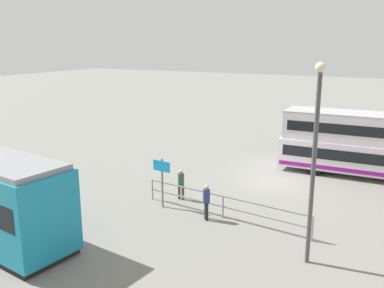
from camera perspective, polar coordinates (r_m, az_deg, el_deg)
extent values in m
plane|color=gray|center=(24.65, 11.20, -5.07)|extent=(160.00, 160.00, 0.00)
cube|color=silver|center=(26.85, 24.64, -1.83)|extent=(11.85, 2.67, 1.72)
cube|color=black|center=(26.80, 24.68, -1.41)|extent=(11.26, 2.70, 0.64)
cube|color=#8C198C|center=(27.01, 24.51, -3.08)|extent=(11.61, 2.71, 0.24)
cylinder|color=black|center=(27.37, 16.83, -2.42)|extent=(1.02, 2.55, 1.00)
cylinder|color=#4C3F2D|center=(21.40, -1.25, -6.63)|extent=(0.14, 0.14, 0.78)
cylinder|color=#4C3F2D|center=(21.50, -1.76, -6.53)|extent=(0.14, 0.14, 0.78)
cylinder|color=#335938|center=(21.22, -1.52, -4.83)|extent=(0.33, 0.33, 0.60)
sphere|color=beige|center=(21.09, -1.53, -3.78)|extent=(0.21, 0.21, 0.21)
cylinder|color=black|center=(19.23, 1.89, -9.00)|extent=(0.14, 0.14, 0.81)
cylinder|color=black|center=(19.03, 2.03, -9.25)|extent=(0.14, 0.14, 0.81)
cylinder|color=navy|center=(18.86, 1.98, -7.12)|extent=(0.45, 0.45, 0.62)
sphere|color=beige|center=(18.72, 1.99, -5.92)|extent=(0.22, 0.22, 0.22)
cube|color=gray|center=(19.08, 4.28, -7.13)|extent=(8.21, 1.02, 0.06)
cube|color=gray|center=(19.27, 4.25, -8.52)|extent=(8.21, 1.02, 0.06)
cylinder|color=gray|center=(17.79, 16.10, -11.10)|extent=(0.07, 0.07, 1.05)
cylinder|color=gray|center=(19.28, 4.25, -8.59)|extent=(0.07, 0.07, 1.05)
cylinder|color=gray|center=(21.47, -5.43, -6.24)|extent=(0.07, 0.07, 1.05)
cylinder|color=slate|center=(20.27, -4.07, -5.34)|extent=(0.10, 0.10, 2.44)
cube|color=#1999D8|center=(19.97, -4.19, -3.02)|extent=(0.97, 0.17, 0.51)
cylinder|color=#4C4C51|center=(15.11, 16.20, -3.72)|extent=(0.16, 0.16, 6.89)
sphere|color=#F2EFCC|center=(14.48, 17.16, 9.98)|extent=(0.36, 0.36, 0.36)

